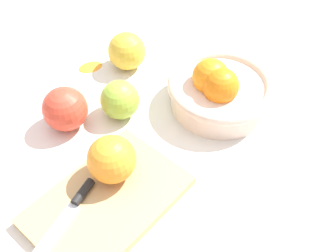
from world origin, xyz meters
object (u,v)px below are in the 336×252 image
(apple_front_left, at_px, (120,100))
(apple_front_left_2, at_px, (127,51))
(apple_front_center, at_px, (65,109))
(knife, at_px, (70,210))
(cutting_board, at_px, (108,201))
(orange_on_board, at_px, (112,159))
(bowl, at_px, (220,90))

(apple_front_left, bearing_deg, apple_front_left_2, -150.29)
(apple_front_left_2, bearing_deg, apple_front_center, 1.03)
(knife, bearing_deg, apple_front_left_2, -158.37)
(apple_front_center, xyz_separation_m, apple_front_left_2, (-0.20, -0.00, -0.00))
(apple_front_center, bearing_deg, apple_front_left_2, -178.97)
(cutting_board, relative_size, apple_front_left_2, 3.01)
(orange_on_board, height_order, knife, orange_on_board)
(cutting_board, distance_m, apple_front_left, 0.20)
(bowl, xyz_separation_m, apple_front_left_2, (-0.01, -0.22, 0.00))
(cutting_board, xyz_separation_m, apple_front_center, (-0.10, -0.16, 0.03))
(apple_front_left_2, bearing_deg, cutting_board, 29.61)
(cutting_board, distance_m, apple_front_center, 0.19)
(cutting_board, bearing_deg, orange_on_board, -157.14)
(bowl, xyz_separation_m, knife, (0.33, -0.08, -0.02))
(bowl, xyz_separation_m, apple_front_center, (0.19, -0.21, 0.00))
(bowl, bearing_deg, apple_front_left, -51.46)
(apple_front_left_2, bearing_deg, orange_on_board, 30.66)
(cutting_board, bearing_deg, apple_front_left, -150.46)
(cutting_board, xyz_separation_m, apple_front_left_2, (-0.29, -0.17, 0.03))
(apple_front_left, bearing_deg, orange_on_board, 31.55)
(cutting_board, height_order, orange_on_board, orange_on_board)
(cutting_board, relative_size, apple_front_center, 2.94)
(bowl, bearing_deg, cutting_board, -9.83)
(orange_on_board, relative_size, apple_front_left_2, 0.97)
(apple_front_left_2, bearing_deg, apple_front_left, 29.71)
(orange_on_board, distance_m, apple_front_left_2, 0.29)
(bowl, distance_m, apple_front_center, 0.28)
(bowl, relative_size, orange_on_board, 2.64)
(orange_on_board, bearing_deg, bowl, 164.64)
(knife, bearing_deg, cutting_board, 145.67)
(orange_on_board, xyz_separation_m, knife, (0.09, -0.01, -0.03))
(bowl, distance_m, apple_front_left, 0.19)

